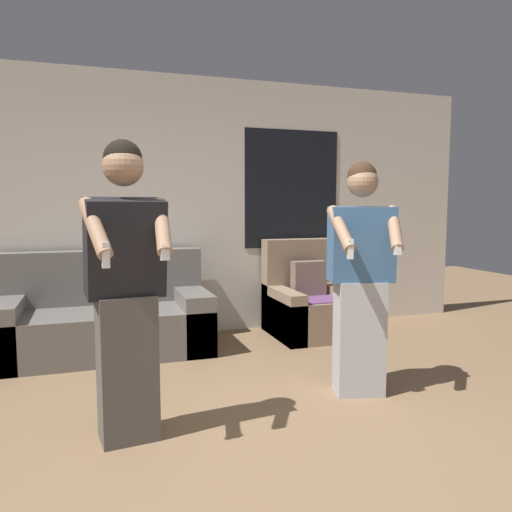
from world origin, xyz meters
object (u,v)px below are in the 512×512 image
(couch, at_px, (104,320))
(person_left, at_px, (126,291))
(armchair, at_px, (309,304))
(person_right, at_px, (361,279))

(couch, relative_size, person_left, 1.11)
(couch, distance_m, person_left, 1.96)
(couch, relative_size, armchair, 1.92)
(person_left, relative_size, person_right, 1.03)
(couch, height_order, person_right, person_right)
(person_right, bearing_deg, couch, 136.41)
(couch, bearing_deg, person_right, -43.59)
(person_left, bearing_deg, person_right, 7.63)
(armchair, bearing_deg, person_left, -136.73)
(armchair, relative_size, person_left, 0.58)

